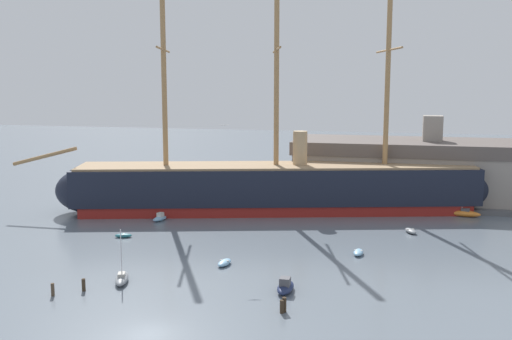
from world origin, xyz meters
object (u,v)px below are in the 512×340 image
(dockside_warehouse_right, at_px, (423,171))
(seagull_in_flight, at_px, (224,125))
(dinghy_mid_right, at_px, (358,252))
(sailboat_far_right, at_px, (464,213))
(tall_ship, at_px, (276,187))
(dinghy_mid_left, at_px, (123,236))
(mooring_piling_midwater, at_px, (53,290))
(dinghy_near_centre, at_px, (224,263))
(mooring_piling_nearest, at_px, (284,305))
(motorboat_alongside_bow, at_px, (160,218))
(sailboat_foreground_left, at_px, (122,278))
(dinghy_alongside_stern, at_px, (411,231))
(mooring_piling_left_pair, at_px, (84,285))
(motorboat_foreground_right, at_px, (285,287))
(dinghy_far_left, at_px, (120,193))
(mooring_piling_right_pair, at_px, (282,307))

(dockside_warehouse_right, relative_size, seagull_in_flight, 40.63)
(dinghy_mid_right, distance_m, sailboat_far_right, 28.21)
(tall_ship, distance_m, dinghy_mid_left, 26.54)
(mooring_piling_midwater, bearing_deg, dinghy_mid_left, 97.85)
(tall_ship, xyz_separation_m, mooring_piling_midwater, (-13.68, -41.72, -3.34))
(dinghy_near_centre, bearing_deg, sailboat_far_right, 47.59)
(dinghy_near_centre, relative_size, mooring_piling_nearest, 2.04)
(dinghy_mid_left, distance_m, mooring_piling_nearest, 32.53)
(motorboat_alongside_bow, xyz_separation_m, mooring_piling_nearest, (24.48, -30.06, 0.25))
(sailboat_foreground_left, distance_m, dinghy_alongside_stern, 40.38)
(tall_ship, height_order, dinghy_near_centre, tall_ship)
(mooring_piling_left_pair, bearing_deg, motorboat_alongside_bow, 97.94)
(tall_ship, distance_m, sailboat_far_right, 29.23)
(motorboat_foreground_right, height_order, dockside_warehouse_right, dockside_warehouse_right)
(dinghy_mid_right, xyz_separation_m, seagull_in_flight, (-16.07, -2.14, 15.15))
(tall_ship, height_order, dinghy_mid_left, tall_ship)
(motorboat_alongside_bow, height_order, mooring_piling_midwater, mooring_piling_midwater)
(dinghy_mid_left, height_order, dockside_warehouse_right, dockside_warehouse_right)
(dinghy_mid_left, xyz_separation_m, mooring_piling_nearest, (25.55, -20.13, 0.41))
(motorboat_alongside_bow, bearing_deg, sailboat_foreground_left, -75.75)
(motorboat_alongside_bow, height_order, dinghy_alongside_stern, motorboat_alongside_bow)
(dinghy_mid_right, relative_size, dinghy_far_left, 1.12)
(motorboat_alongside_bow, relative_size, dinghy_far_left, 1.32)
(tall_ship, distance_m, mooring_piling_midwater, 44.04)
(mooring_piling_right_pair, bearing_deg, motorboat_foreground_right, 97.10)
(mooring_piling_midwater, bearing_deg, tall_ship, 71.85)
(dinghy_near_centre, bearing_deg, motorboat_alongside_bow, 130.11)
(dinghy_mid_right, relative_size, mooring_piling_right_pair, 2.20)
(motorboat_foreground_right, distance_m, seagull_in_flight, 21.62)
(dinghy_alongside_stern, xyz_separation_m, dockside_warehouse_right, (2.31, 22.79, 4.93))
(mooring_piling_nearest, bearing_deg, dockside_warehouse_right, 75.41)
(mooring_piling_left_pair, distance_m, seagull_in_flight, 24.26)
(sailboat_far_right, height_order, mooring_piling_midwater, sailboat_far_right)
(dinghy_near_centre, distance_m, dinghy_far_left, 47.36)
(dinghy_mid_left, bearing_deg, mooring_piling_midwater, -82.15)
(dinghy_near_centre, relative_size, mooring_piling_right_pair, 2.30)
(sailboat_far_right, xyz_separation_m, seagull_in_flight, (-30.60, -26.32, 14.90))
(dinghy_alongside_stern, bearing_deg, dinghy_mid_right, -117.97)
(sailboat_foreground_left, xyz_separation_m, dockside_warehouse_right, (31.93, 50.24, 4.77))
(sailboat_foreground_left, relative_size, seagull_in_flight, 4.79)
(motorboat_alongside_bow, height_order, mooring_piling_nearest, mooring_piling_nearest)
(sailboat_far_right, bearing_deg, motorboat_alongside_bow, -163.12)
(mooring_piling_midwater, bearing_deg, sailboat_foreground_left, 47.04)
(motorboat_foreground_right, distance_m, dinghy_mid_right, 15.61)
(seagull_in_flight, bearing_deg, tall_ship, 85.76)
(dinghy_mid_left, xyz_separation_m, motorboat_alongside_bow, (1.07, 9.94, 0.16))
(motorboat_foreground_right, height_order, dinghy_near_centre, motorboat_foreground_right)
(motorboat_foreground_right, bearing_deg, dinghy_near_centre, 140.81)
(mooring_piling_right_pair, bearing_deg, dinghy_far_left, 129.45)
(tall_ship, bearing_deg, sailboat_foreground_left, -103.68)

